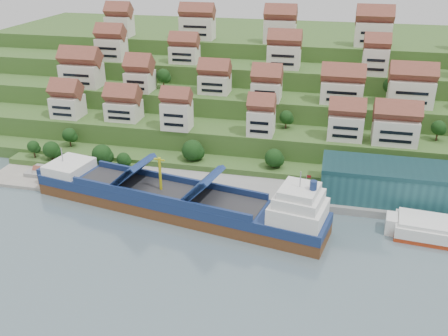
# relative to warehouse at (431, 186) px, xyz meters

# --- Properties ---
(ground) EXTENTS (300.00, 300.00, 0.00)m
(ground) POSITION_rel_warehouse_xyz_m (-52.00, -17.00, -7.20)
(ground) COLOR slate
(ground) RESTS_ON ground
(quay) EXTENTS (180.00, 14.00, 2.20)m
(quay) POSITION_rel_warehouse_xyz_m (-32.00, -2.00, -6.10)
(quay) COLOR gray
(quay) RESTS_ON ground
(pebble_beach) EXTENTS (45.00, 20.00, 1.00)m
(pebble_beach) POSITION_rel_warehouse_xyz_m (-110.00, -5.00, -6.70)
(pebble_beach) COLOR gray
(pebble_beach) RESTS_ON ground
(hillside) EXTENTS (260.00, 128.00, 31.00)m
(hillside) POSITION_rel_warehouse_xyz_m (-52.00, 86.55, 3.46)
(hillside) COLOR #2D4C1E
(hillside) RESTS_ON ground
(hillside_village) EXTENTS (154.79, 62.50, 29.12)m
(hillside_village) POSITION_rel_warehouse_xyz_m (-53.79, 45.14, 17.89)
(hillside_village) COLOR silver
(hillside_village) RESTS_ON ground
(hillside_trees) EXTENTS (142.31, 62.53, 29.74)m
(hillside_trees) POSITION_rel_warehouse_xyz_m (-70.24, 20.42, 6.04)
(hillside_trees) COLOR #163913
(hillside_trees) RESTS_ON ground
(warehouse) EXTENTS (60.00, 15.00, 10.00)m
(warehouse) POSITION_rel_warehouse_xyz_m (0.00, 0.00, 0.00)
(warehouse) COLOR #205157
(warehouse) RESTS_ON quay
(flagpole) EXTENTS (1.28, 0.16, 8.00)m
(flagpole) POSITION_rel_warehouse_xyz_m (-33.89, -7.00, -0.32)
(flagpole) COLOR gray
(flagpole) RESTS_ON quay
(beach_huts) EXTENTS (14.40, 3.70, 2.20)m
(beach_huts) POSITION_rel_warehouse_xyz_m (-112.00, -6.25, -5.10)
(beach_huts) COLOR white
(beach_huts) RESTS_ON pebble_beach
(cargo_ship) EXTENTS (85.76, 28.60, 18.89)m
(cargo_ship) POSITION_rel_warehouse_xyz_m (-66.53, -18.09, -3.67)
(cargo_ship) COLOR brown
(cargo_ship) RESTS_ON ground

